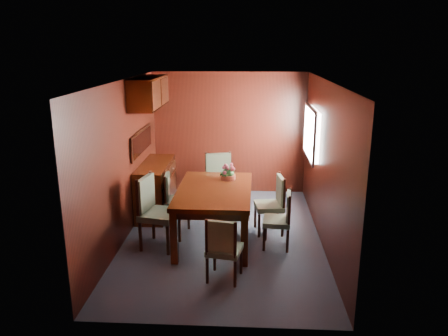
# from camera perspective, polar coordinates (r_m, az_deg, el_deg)

# --- Properties ---
(ground) EXTENTS (4.50, 4.50, 0.00)m
(ground) POSITION_cam_1_polar(r_m,az_deg,el_deg) (6.90, -0.11, -8.97)
(ground) COLOR #343946
(ground) RESTS_ON ground
(room_shell) EXTENTS (3.06, 4.52, 2.41)m
(room_shell) POSITION_cam_1_polar(r_m,az_deg,el_deg) (6.73, -0.85, 4.98)
(room_shell) COLOR black
(room_shell) RESTS_ON ground
(sideboard) EXTENTS (0.48, 1.40, 0.90)m
(sideboard) POSITION_cam_1_polar(r_m,az_deg,el_deg) (7.83, -8.88, -2.59)
(sideboard) COLOR #361406
(sideboard) RESTS_ON ground
(dining_table) EXTENTS (1.12, 1.77, 0.82)m
(dining_table) POSITION_cam_1_polar(r_m,az_deg,el_deg) (6.57, -1.26, -3.66)
(dining_table) COLOR #361406
(dining_table) RESTS_ON ground
(chair_left_near) EXTENTS (0.59, 0.61, 1.09)m
(chair_left_near) POSITION_cam_1_polar(r_m,az_deg,el_deg) (6.47, -9.13, -5.15)
(chair_left_near) COLOR black
(chair_left_near) RESTS_ON ground
(chair_left_far) EXTENTS (0.45, 0.46, 0.90)m
(chair_left_far) POSITION_cam_1_polar(r_m,az_deg,el_deg) (7.21, -6.59, -3.72)
(chair_left_far) COLOR black
(chair_left_far) RESTS_ON ground
(chair_right_near) EXTENTS (0.43, 0.45, 0.86)m
(chair_right_near) POSITION_cam_1_polar(r_m,az_deg,el_deg) (6.46, 7.51, -6.30)
(chair_right_near) COLOR black
(chair_right_near) RESTS_ON ground
(chair_right_far) EXTENTS (0.48, 0.50, 0.94)m
(chair_right_far) POSITION_cam_1_polar(r_m,az_deg,el_deg) (6.94, 6.50, -4.29)
(chair_right_far) COLOR black
(chair_right_far) RESTS_ON ground
(chair_head) EXTENTS (0.48, 0.47, 0.87)m
(chair_head) POSITION_cam_1_polar(r_m,az_deg,el_deg) (5.51, -0.11, -10.17)
(chair_head) COLOR black
(chair_head) RESTS_ON ground
(chair_foot) EXTENTS (0.60, 0.58, 1.05)m
(chair_foot) POSITION_cam_1_polar(r_m,az_deg,el_deg) (7.79, -0.61, -1.45)
(chair_foot) COLOR black
(chair_foot) RESTS_ON ground
(flower_centerpiece) EXTENTS (0.26, 0.26, 0.26)m
(flower_centerpiece) POSITION_cam_1_polar(r_m,az_deg,el_deg) (6.94, 0.53, -0.49)
(flower_centerpiece) COLOR #BC5639
(flower_centerpiece) RESTS_ON dining_table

